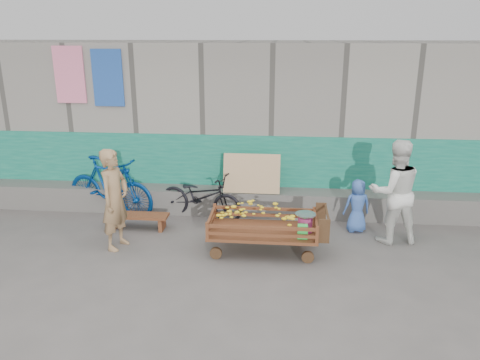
# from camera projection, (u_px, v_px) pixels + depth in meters

# --- Properties ---
(ground) EXTENTS (80.00, 80.00, 0.00)m
(ground) POSITION_uv_depth(u_px,v_px,m) (218.00, 276.00, 6.39)
(ground) COLOR #575450
(ground) RESTS_ON ground
(building_wall) EXTENTS (12.00, 3.50, 3.00)m
(building_wall) POSITION_uv_depth(u_px,v_px,m) (244.00, 118.00, 9.79)
(building_wall) COLOR gray
(building_wall) RESTS_ON ground
(banana_cart) EXTENTS (1.76, 0.80, 0.75)m
(banana_cart) POSITION_uv_depth(u_px,v_px,m) (261.00, 221.00, 6.94)
(banana_cart) COLOR brown
(banana_cart) RESTS_ON ground
(bench) EXTENTS (1.02, 0.31, 0.25)m
(bench) POSITION_uv_depth(u_px,v_px,m) (138.00, 218.00, 7.87)
(bench) COLOR brown
(bench) RESTS_ON ground
(vendor_man) EXTENTS (0.50, 0.64, 1.56)m
(vendor_man) POSITION_uv_depth(u_px,v_px,m) (115.00, 199.00, 7.02)
(vendor_man) COLOR #9F7A52
(vendor_man) RESTS_ON ground
(woman) EXTENTS (0.88, 0.72, 1.65)m
(woman) POSITION_uv_depth(u_px,v_px,m) (395.00, 192.00, 7.22)
(woman) COLOR white
(woman) RESTS_ON ground
(child) EXTENTS (0.49, 0.37, 0.90)m
(child) POSITION_uv_depth(u_px,v_px,m) (357.00, 206.00, 7.69)
(child) COLOR #3E66BA
(child) RESTS_ON ground
(bicycle_dark) EXTENTS (1.66, 0.99, 0.83)m
(bicycle_dark) POSITION_uv_depth(u_px,v_px,m) (201.00, 196.00, 8.23)
(bicycle_dark) COLOR black
(bicycle_dark) RESTS_ON ground
(bicycle_blue) EXTENTS (1.86, 1.02, 1.08)m
(bicycle_blue) POSITION_uv_depth(u_px,v_px,m) (110.00, 186.00, 8.37)
(bicycle_blue) COLOR navy
(bicycle_blue) RESTS_ON ground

